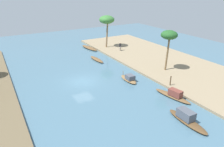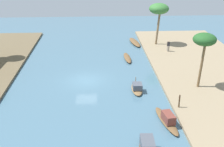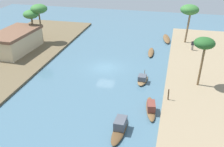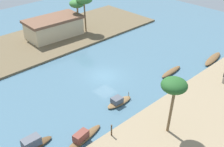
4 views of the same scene
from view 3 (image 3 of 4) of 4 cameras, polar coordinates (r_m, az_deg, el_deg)
river_water at (r=40.47m, az=-1.32°, el=1.14°), size 72.88×72.88×0.00m
riverbank_left at (r=39.71m, az=20.45°, el=-0.79°), size 42.45×13.24×0.31m
riverbank_right at (r=46.37m, az=-19.87°, el=3.03°), size 42.45×13.24×0.31m
sampan_with_tall_canopy at (r=30.67m, az=7.77°, el=-6.78°), size 4.96×1.73×1.12m
sampan_foreground at (r=45.94m, az=7.78°, el=4.22°), size 4.27×1.08×0.42m
sampan_downstream_large at (r=27.42m, az=1.59°, el=-10.68°), size 4.75×1.28×1.24m
sampan_near_left_bank at (r=52.87m, az=10.84°, el=6.86°), size 5.31×1.89×0.46m
sampan_open_hull at (r=36.64m, az=6.12°, el=-1.12°), size 3.46×1.29×0.97m
person_on_near_bank at (r=47.73m, az=15.75°, el=5.29°), size 0.50×0.50×1.66m
mooring_post at (r=32.26m, az=11.20°, el=-4.13°), size 0.14×0.14×1.30m
palm_tree_left_near at (r=34.68m, az=17.97°, el=5.59°), size 2.44×2.44×6.07m
palm_tree_left_far at (r=49.96m, az=15.24°, el=12.09°), size 3.05×3.05×6.51m
palm_tree_right_tall at (r=50.20m, az=-14.39°, el=12.32°), size 2.78×2.78×6.48m
palm_tree_right_short at (r=50.39m, az=-15.89°, el=11.18°), size 2.60×2.60×5.59m
riverside_building at (r=47.81m, az=-18.76°, el=6.15°), size 9.67×5.44×3.23m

